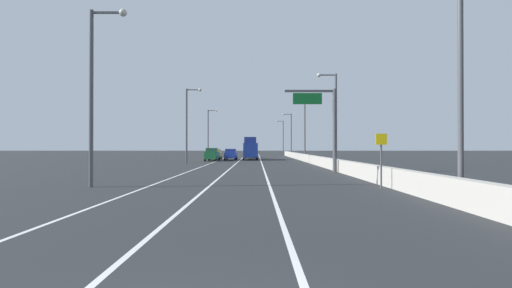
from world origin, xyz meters
name	(u,v)px	position (x,y,z in m)	size (l,w,h in m)	color
ground_plane	(252,160)	(0.00, 64.00, 0.00)	(320.00, 320.00, 0.00)	#26282B
lane_stripe_left	(214,162)	(-5.50, 55.00, 0.00)	(0.16, 130.00, 0.00)	silver
lane_stripe_center	(237,162)	(-2.00, 55.00, 0.00)	(0.16, 130.00, 0.00)	silver
lane_stripe_right	(261,162)	(1.50, 55.00, 0.00)	(0.16, 130.00, 0.00)	silver
jersey_barrier_right	(325,162)	(8.40, 40.00, 0.55)	(0.60, 120.00, 1.10)	#B2ADA3
overhead_sign_gantry	(326,120)	(7.05, 31.70, 4.73)	(4.68, 0.36, 7.50)	#47474C
speed_advisory_sign	(381,156)	(7.50, 17.32, 1.76)	(0.60, 0.11, 3.00)	#4C4C51
lamp_post_right_near	(454,63)	(9.02, 12.35, 5.82)	(2.14, 0.44, 10.14)	#4C4C51
lamp_post_right_second	(333,114)	(8.96, 38.34, 5.82)	(2.14, 0.44, 10.14)	#4C4C51
lamp_post_right_third	(303,126)	(8.79, 64.33, 5.82)	(2.14, 0.44, 10.14)	#4C4C51
lamp_post_right_fourth	(290,132)	(8.73, 90.32, 5.82)	(2.14, 0.44, 10.14)	#4C4C51
lamp_post_right_fifth	(282,135)	(8.61, 116.31, 5.82)	(2.14, 0.44, 10.14)	#4C4C51
lamp_post_left_near	(95,85)	(-8.39, 18.35, 5.82)	(2.14, 0.44, 10.14)	#4C4C51
lamp_post_left_mid	(188,120)	(-8.35, 49.54, 5.82)	(2.14, 0.44, 10.14)	#4C4C51
lamp_post_left_far	(209,130)	(-9.18, 80.72, 5.82)	(2.14, 0.44, 10.14)	#4C4C51
car_yellow_0	(216,154)	(-6.34, 66.08, 0.93)	(1.86, 4.35, 1.85)	gold
car_green_1	(212,154)	(-6.32, 59.94, 1.04)	(2.03, 4.78, 2.08)	#196033
car_gray_2	(250,153)	(-0.47, 75.63, 1.03)	(2.03, 4.84, 2.06)	slate
car_blue_3	(231,154)	(-3.60, 64.44, 0.96)	(2.08, 4.53, 1.92)	#1E389E
box_truck	(250,149)	(-0.29, 65.72, 1.82)	(2.65, 7.78, 4.00)	navy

